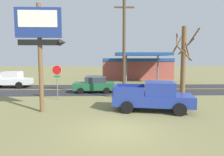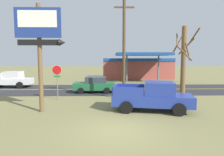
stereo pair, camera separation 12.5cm
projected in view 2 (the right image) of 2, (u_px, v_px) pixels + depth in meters
The scene contains 11 objects.
ground_plane at pixel (116, 131), 9.55m from camera, with size 180.00×180.00×0.00m, color olive.
road_asphalt at pixel (111, 89), 22.48m from camera, with size 140.00×8.00×0.02m, color #2B2B2D.
road_centre_line at pixel (111, 89), 22.48m from camera, with size 126.00×0.20×0.01m, color gold.
motel_sign at pixel (40, 37), 12.41m from camera, with size 3.13×0.54×6.96m.
stop_sign at pixel (57, 76), 16.68m from camera, with size 0.80×0.08×2.95m.
utility_pole at pixel (124, 43), 16.63m from camera, with size 1.88×0.26×9.07m.
bare_tree at pixel (184, 61), 16.02m from camera, with size 1.85×1.78×6.10m.
gas_station at pixel (137, 68), 35.24m from camera, with size 12.00×11.50×4.40m.
pickup_blue_parked_on_lawn at pixel (153, 97), 13.12m from camera, with size 5.48×2.99×1.96m.
pickup_white_on_road at pixel (10, 80), 24.08m from camera, with size 5.20×2.24×1.96m.
car_green_mid_lane at pixel (95, 85), 20.37m from camera, with size 4.20×2.00×1.64m.
Camera 2 is at (-0.42, -9.25, 3.46)m, focal length 31.51 mm.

